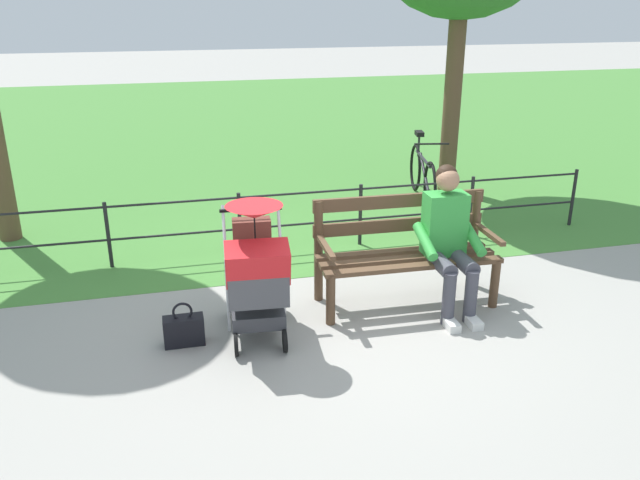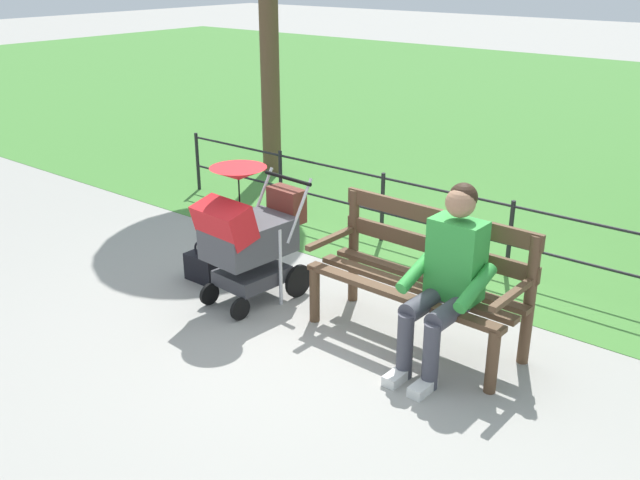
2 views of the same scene
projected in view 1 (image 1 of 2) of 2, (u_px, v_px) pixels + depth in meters
name	position (u px, v px, depth m)	size (l,w,h in m)	color
ground_plane	(339.00, 312.00, 5.63)	(60.00, 60.00, 0.00)	#9E9B93
grass_lawn	(229.00, 127.00, 13.61)	(40.00, 16.00, 0.01)	#478438
park_bench	(404.00, 246.00, 5.69)	(1.61, 0.64, 0.96)	brown
person_on_bench	(449.00, 236.00, 5.51)	(0.54, 0.74, 1.28)	#42424C
stroller	(256.00, 270.00, 5.03)	(0.57, 0.92, 1.15)	black
handbag	(184.00, 330.00, 5.08)	(0.32, 0.14, 0.37)	black
park_fence	(301.00, 214.00, 6.88)	(6.72, 0.04, 0.70)	black
bicycle	(422.00, 174.00, 8.61)	(0.49, 1.64, 0.89)	black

